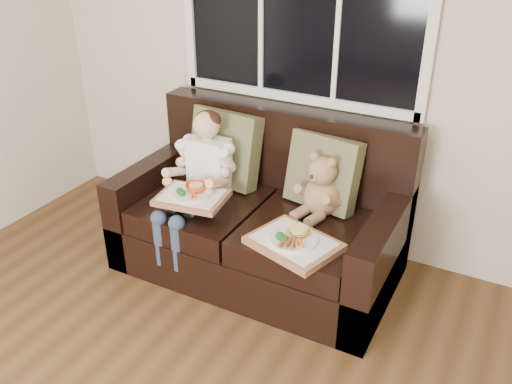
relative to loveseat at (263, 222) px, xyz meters
The scene contains 7 objects.
loveseat is the anchor object (origin of this frame).
pillow_left 0.54m from the loveseat, 156.55° to the left, with size 0.50×0.28×0.49m.
pillow_right 0.51m from the loveseat, 25.19° to the left, with size 0.47×0.27×0.45m.
child 0.51m from the loveseat, 162.39° to the right, with size 0.37×0.59×0.83m.
teddy_bear 0.47m from the loveseat, ahead, with size 0.27×0.32×0.39m.
tray_left 0.51m from the loveseat, 133.56° to the right, with size 0.43×0.35×0.09m.
tray_right 0.54m from the loveseat, 43.82° to the right, with size 0.54×0.47×0.10m.
Camera 1 is at (0.94, -0.59, 2.07)m, focal length 38.00 mm.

